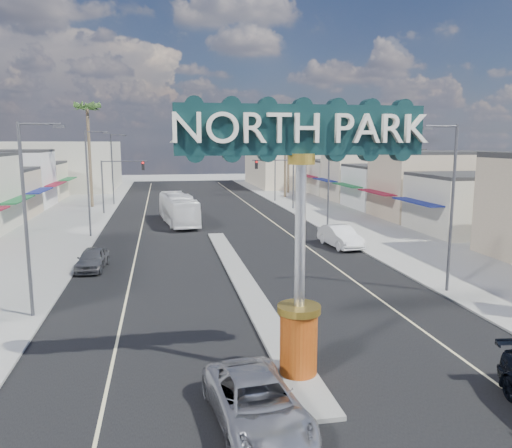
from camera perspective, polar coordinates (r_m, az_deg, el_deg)
name	(u,v)px	position (r m, az deg, el deg)	size (l,w,h in m)	color
ground	(214,233)	(44.77, -4.79, -1.05)	(160.00, 160.00, 0.00)	gray
road	(214,233)	(44.77, -4.79, -1.04)	(20.00, 120.00, 0.01)	black
median_island	(243,281)	(29.29, -1.49, -6.54)	(1.30, 30.00, 0.16)	gray
sidewalk_left	(49,238)	(45.54, -22.60, -1.50)	(8.00, 120.00, 0.12)	gray
sidewalk_right	(362,227)	(48.22, 11.99, -0.39)	(8.00, 120.00, 0.12)	gray
storefront_row_right	(398,183)	(63.75, 15.91, 4.49)	(12.00, 42.00, 6.00)	#B7B29E
backdrop_far_left	(55,166)	(90.60, -21.99, 6.18)	(20.00, 20.00, 8.00)	#B7B29E
backdrop_far_right	(308,164)	(92.75, 5.92, 6.87)	(20.00, 20.00, 8.00)	beige
gateway_sign	(301,209)	(16.55, 5.13, 1.68)	(8.20, 1.50, 9.15)	#B0350D
traffic_signal_left	(119,176)	(58.11, -15.40, 5.32)	(5.09, 0.45, 6.00)	#47474C
traffic_signal_right	(279,174)	(59.51, 2.60, 5.74)	(5.09, 0.45, 6.00)	#47474C
streetlight_l_near	(29,210)	(24.72, -24.54, 1.43)	(2.03, 0.22, 9.00)	#47474C
streetlight_l_mid	(90,178)	(44.30, -18.48, 5.00)	(2.03, 0.22, 9.00)	#47474C
streetlight_l_far	(114,165)	(66.13, -15.97, 6.45)	(2.03, 0.22, 9.00)	#47474C
streetlight_r_near	(450,200)	(28.26, 21.26, 2.55)	(2.03, 0.22, 9.00)	#47474C
streetlight_r_mid	(327,175)	(46.37, 8.11, 5.57)	(2.03, 0.22, 9.00)	#47474C
streetlight_r_far	(274,164)	(67.54, 2.07, 6.86)	(2.03, 0.22, 9.00)	#47474C
palm_left_far	(87,113)	(64.44, -18.72, 11.97)	(2.60, 2.60, 13.10)	brown
palm_right_mid	(286,123)	(71.99, 3.41, 11.42)	(2.60, 2.60, 12.10)	brown
palm_right_far	(289,113)	(78.37, 3.78, 12.56)	(2.60, 2.60, 14.10)	brown
suv_left	(257,403)	(15.25, 0.07, -19.76)	(2.38, 5.17, 1.44)	#A8A8AD
car_parked_left	(93,259)	(33.66, -18.18, -3.80)	(1.66, 4.12, 1.40)	#5A5B5F
car_parked_right	(340,237)	(39.23, 9.60, -1.42)	(1.75, 5.03, 1.66)	white
city_bus	(178,209)	(50.09, -8.87, 1.70)	(2.47, 10.57, 2.95)	white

